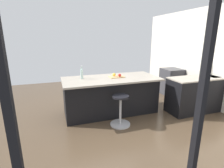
# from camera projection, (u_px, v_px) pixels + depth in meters

# --- Properties ---
(ground_plane) EXTENTS (7.64, 7.64, 0.00)m
(ground_plane) POSITION_uv_depth(u_px,v_px,m) (105.00, 115.00, 4.27)
(ground_plane) COLOR brown
(window_panel_rear) EXTENTS (5.88, 0.12, 2.66)m
(window_panel_rear) POSITION_uv_depth(u_px,v_px,m) (200.00, 110.00, 1.41)
(window_panel_rear) COLOR silver
(window_panel_rear) RESTS_ON ground_plane
(interior_partition_left) EXTENTS (0.12, 5.54, 2.66)m
(interior_partition_left) POSITION_uv_depth(u_px,v_px,m) (205.00, 57.00, 4.84)
(interior_partition_left) COLOR silver
(interior_partition_left) RESTS_ON ground_plane
(sink_cabinet) EXTENTS (2.06, 0.60, 1.17)m
(sink_cabinet) POSITION_uv_depth(u_px,v_px,m) (205.00, 93.00, 4.52)
(sink_cabinet) COLOR black
(sink_cabinet) RESTS_ON ground_plane
(oven_range) EXTENTS (0.60, 0.61, 0.86)m
(oven_range) POSITION_uv_depth(u_px,v_px,m) (171.00, 82.00, 5.78)
(oven_range) COLOR #38383D
(oven_range) RESTS_ON ground_plane
(kitchen_island) EXTENTS (2.32, 1.05, 0.91)m
(kitchen_island) POSITION_uv_depth(u_px,v_px,m) (111.00, 95.00, 4.33)
(kitchen_island) COLOR black
(kitchen_island) RESTS_ON ground_plane
(stool_by_window) EXTENTS (0.44, 0.44, 0.68)m
(stool_by_window) POSITION_uv_depth(u_px,v_px,m) (120.00, 111.00, 3.72)
(stool_by_window) COLOR #B7B7BC
(stool_by_window) RESTS_ON ground_plane
(cutting_board) EXTENTS (0.36, 0.24, 0.02)m
(cutting_board) POSITION_uv_depth(u_px,v_px,m) (117.00, 77.00, 4.26)
(cutting_board) COLOR tan
(cutting_board) RESTS_ON kitchen_island
(apple_yellow) EXTENTS (0.08, 0.08, 0.08)m
(apple_yellow) POSITION_uv_depth(u_px,v_px,m) (114.00, 75.00, 4.27)
(apple_yellow) COLOR gold
(apple_yellow) RESTS_ON cutting_board
(apple_red) EXTENTS (0.08, 0.08, 0.08)m
(apple_red) POSITION_uv_depth(u_px,v_px,m) (120.00, 75.00, 4.21)
(apple_red) COLOR red
(apple_red) RESTS_ON cutting_board
(water_bottle) EXTENTS (0.06, 0.06, 0.31)m
(water_bottle) POSITION_uv_depth(u_px,v_px,m) (82.00, 74.00, 4.06)
(water_bottle) COLOR silver
(water_bottle) RESTS_ON kitchen_island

